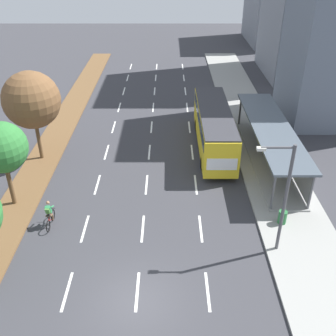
{
  "coord_description": "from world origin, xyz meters",
  "views": [
    {
      "loc": [
        1.53,
        -13.06,
        15.23
      ],
      "look_at": [
        1.58,
        10.67,
        1.2
      ],
      "focal_mm": 42.08,
      "sensor_mm": 36.0,
      "label": 1
    }
  ],
  "objects": [
    {
      "name": "median_tree_second",
      "position": [
        -8.55,
        8.01,
        4.2
      ],
      "size": [
        3.17,
        3.17,
        5.69
      ],
      "color": "brown",
      "rests_on": "median_strip"
    },
    {
      "name": "lane_divider_left",
      "position": [
        -3.5,
        17.71,
        0.0
      ],
      "size": [
        0.14,
        46.42,
        0.01
      ],
      "color": "white",
      "rests_on": "ground"
    },
    {
      "name": "bus",
      "position": [
        5.25,
        16.03,
        2.07
      ],
      "size": [
        2.54,
        11.29,
        3.37
      ],
      "color": "yellow",
      "rests_on": "ground"
    },
    {
      "name": "lane_divider_right",
      "position": [
        3.5,
        17.71,
        0.0
      ],
      "size": [
        0.14,
        46.42,
        0.01
      ],
      "color": "white",
      "rests_on": "ground"
    },
    {
      "name": "sidewalk_right",
      "position": [
        9.25,
        20.0,
        0.07
      ],
      "size": [
        4.5,
        52.0,
        0.15
      ],
      "primitive_type": "cube",
      "color": "gray",
      "rests_on": "ground"
    },
    {
      "name": "trash_bin",
      "position": [
        8.45,
        5.9,
        0.57
      ],
      "size": [
        0.52,
        0.52,
        0.85
      ],
      "primitive_type": "cylinder",
      "color": "#286B38",
      "rests_on": "sidewalk_right"
    },
    {
      "name": "median_tree_third",
      "position": [
        -8.44,
        14.15,
        4.9
      ],
      "size": [
        4.23,
        4.23,
        6.9
      ],
      "color": "brown",
      "rests_on": "median_strip"
    },
    {
      "name": "streetlight",
      "position": [
        7.42,
        3.63,
        3.89
      ],
      "size": [
        1.91,
        0.24,
        6.5
      ],
      "color": "#4C4C51",
      "rests_on": "sidewalk_right"
    },
    {
      "name": "cyclist",
      "position": [
        -5.6,
        5.83,
        0.79
      ],
      "size": [
        0.46,
        1.82,
        1.71
      ],
      "color": "black",
      "rests_on": "ground"
    },
    {
      "name": "bus_shelter",
      "position": [
        9.53,
        13.75,
        1.86
      ],
      "size": [
        2.9,
        13.97,
        2.86
      ],
      "color": "gray",
      "rests_on": "sidewalk_right"
    },
    {
      "name": "lane_divider_center",
      "position": [
        0.0,
        17.71,
        0.0
      ],
      "size": [
        0.14,
        46.42,
        0.01
      ],
      "color": "white",
      "rests_on": "ground"
    },
    {
      "name": "ground_plane",
      "position": [
        0.0,
        0.0,
        0.0
      ],
      "size": [
        140.0,
        140.0,
        0.0
      ],
      "primitive_type": "plane",
      "color": "#38383D"
    },
    {
      "name": "median_strip",
      "position": [
        -8.3,
        20.0,
        0.06
      ],
      "size": [
        2.6,
        52.0,
        0.12
      ],
      "primitive_type": "cube",
      "color": "brown",
      "rests_on": "ground"
    }
  ]
}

